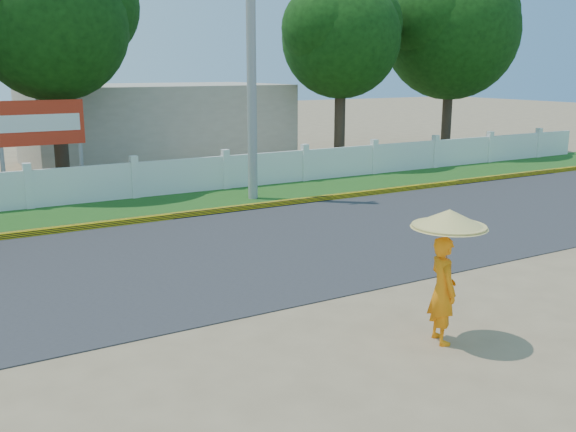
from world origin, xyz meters
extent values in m
plane|color=#9E8460|center=(0.00, 0.00, 0.00)|extent=(120.00, 120.00, 0.00)
cube|color=#38383A|center=(0.00, 4.50, 0.01)|extent=(60.00, 7.00, 0.02)
cube|color=#2D601E|center=(0.00, 9.75, 0.01)|extent=(60.00, 3.50, 0.03)
cube|color=yellow|center=(0.00, 8.05, 0.08)|extent=(40.00, 0.18, 0.16)
cube|color=silver|center=(0.00, 11.20, 0.55)|extent=(40.00, 0.10, 1.10)
cube|color=#B7AD99|center=(3.00, 18.00, 1.60)|extent=(10.00, 6.00, 3.20)
cylinder|color=gray|center=(3.03, 9.33, 4.26)|extent=(0.28, 0.28, 8.52)
imported|color=orange|center=(0.68, -1.20, 0.78)|extent=(0.53, 0.66, 1.57)
cylinder|color=gray|center=(0.73, -1.20, 1.39)|extent=(0.02, 0.02, 1.02)
cone|color=#D4BB61|center=(0.73, -1.20, 1.82)|extent=(1.07, 1.07, 0.26)
cylinder|color=gray|center=(-3.48, 12.30, 1.00)|extent=(0.12, 0.12, 2.00)
cylinder|color=gray|center=(-1.28, 12.30, 1.00)|extent=(0.12, 0.12, 2.00)
cube|color=red|center=(-2.38, 12.30, 2.30)|extent=(2.50, 0.12, 1.30)
cube|color=silver|center=(-2.38, 12.24, 2.30)|extent=(2.25, 0.02, 0.49)
cylinder|color=#473828|center=(9.41, 14.05, 1.85)|extent=(0.44, 0.44, 3.70)
sphere|color=#154610|center=(9.41, 14.05, 4.99)|extent=(4.70, 4.70, 4.70)
cylinder|color=#473828|center=(-1.59, 13.65, 1.94)|extent=(0.44, 0.44, 3.88)
sphere|color=#154610|center=(-1.59, 13.65, 5.17)|extent=(4.69, 4.69, 4.69)
cylinder|color=#473828|center=(15.75, 14.55, 1.89)|extent=(0.44, 0.44, 3.78)
sphere|color=#154610|center=(15.75, 14.55, 5.44)|extent=(6.03, 6.03, 6.03)
camera|label=1|loc=(-5.54, -7.56, 3.86)|focal=40.00mm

